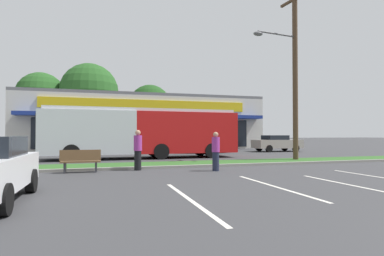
{
  "coord_description": "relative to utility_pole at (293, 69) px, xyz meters",
  "views": [
    {
      "loc": [
        -6.83,
        -1.47,
        1.59
      ],
      "look_at": [
        -0.95,
        18.1,
        2.0
      ],
      "focal_mm": 29.1,
      "sensor_mm": 36.0,
      "label": 1
    }
  ],
  "objects": [
    {
      "name": "pedestrian_near_bench",
      "position": [
        -9.25,
        -1.8,
        -4.55
      ],
      "size": [
        0.36,
        0.36,
        1.78
      ],
      "rotation": [
        0.0,
        0.0,
        2.9
      ],
      "color": "black",
      "rests_on": "ground_plane"
    },
    {
      "name": "pedestrian_by_pole",
      "position": [
        -6.04,
        -3.03,
        -4.59
      ],
      "size": [
        0.34,
        0.34,
        1.69
      ],
      "rotation": [
        0.0,
        0.0,
        0.71
      ],
      "color": "#1E2338",
      "rests_on": "ground_plane"
    },
    {
      "name": "car_4",
      "position": [
        -2.28,
        9.56,
        -4.67
      ],
      "size": [
        4.11,
        1.89,
        1.48
      ],
      "color": "slate",
      "rests_on": "ground_plane"
    },
    {
      "name": "bus_stop_bench",
      "position": [
        -11.63,
        -2.02,
        -4.94
      ],
      "size": [
        1.6,
        0.45,
        0.95
      ],
      "rotation": [
        0.0,
        0.0,
        3.14
      ],
      "color": "brown",
      "rests_on": "ground_plane"
    },
    {
      "name": "parking_stripe_3",
      "position": [
        -0.96,
        -6.78,
        -5.44
      ],
      "size": [
        0.12,
        4.8,
        0.01
      ],
      "primitive_type": "cube",
      "color": "silver",
      "rests_on": "ground_plane"
    },
    {
      "name": "storefront_building",
      "position": [
        -5.98,
        21.01,
        -2.5
      ],
      "size": [
        25.96,
        11.76,
        5.89
      ],
      "color": "beige",
      "rests_on": "ground_plane"
    },
    {
      "name": "tree_mid_left",
      "position": [
        -12.15,
        28.18,
        1.8
      ],
      "size": [
        7.68,
        7.68,
        11.1
      ],
      "color": "#473323",
      "rests_on": "ground_plane"
    },
    {
      "name": "grass_median",
      "position": [
        -4.09,
        -0.2,
        -5.38
      ],
      "size": [
        56.0,
        2.2,
        0.12
      ],
      "primitive_type": "cube",
      "color": "#2D5B23",
      "rests_on": "ground_plane"
    },
    {
      "name": "city_bus",
      "position": [
        -8.08,
        4.91,
        -3.68
      ],
      "size": [
        12.61,
        2.89,
        3.25
      ],
      "rotation": [
        0.0,
        0.0,
        3.16
      ],
      "color": "#B71414",
      "rests_on": "ground_plane"
    },
    {
      "name": "curb_lip",
      "position": [
        -4.09,
        -1.42,
        -5.38
      ],
      "size": [
        56.0,
        0.24,
        0.12
      ],
      "primitive_type": "cube",
      "color": "gray",
      "rests_on": "ground_plane"
    },
    {
      "name": "parking_stripe_2",
      "position": [
        -3.36,
        -7.9,
        -5.44
      ],
      "size": [
        0.12,
        4.8,
        0.01
      ],
      "primitive_type": "cube",
      "color": "silver",
      "rests_on": "ground_plane"
    },
    {
      "name": "parking_stripe_0",
      "position": [
        -8.79,
        -8.42,
        -5.44
      ],
      "size": [
        0.12,
        4.8,
        0.01
      ],
      "primitive_type": "cube",
      "color": "silver",
      "rests_on": "ground_plane"
    },
    {
      "name": "parking_stripe_1",
      "position": [
        -5.78,
        -7.34,
        -5.44
      ],
      "size": [
        0.12,
        4.8,
        0.01
      ],
      "primitive_type": "cube",
      "color": "silver",
      "rests_on": "ground_plane"
    },
    {
      "name": "tree_left",
      "position": [
        -18.34,
        29.71,
        1.2
      ],
      "size": [
        6.35,
        6.35,
        9.83
      ],
      "color": "#473323",
      "rests_on": "ground_plane"
    },
    {
      "name": "tree_mid",
      "position": [
        -3.55,
        30.84,
        0.42
      ],
      "size": [
        6.3,
        6.3,
        9.03
      ],
      "color": "#473323",
      "rests_on": "ground_plane"
    },
    {
      "name": "car_0",
      "position": [
        4.84,
        9.55,
        -4.66
      ],
      "size": [
        4.41,
        2.0,
        1.49
      ],
      "color": "#9E998C",
      "rests_on": "ground_plane"
    },
    {
      "name": "utility_pole",
      "position": [
        0.0,
        0.0,
        0.0
      ],
      "size": [
        3.07,
        2.4,
        10.19
      ],
      "color": "#4C3826",
      "rests_on": "ground_plane"
    }
  ]
}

